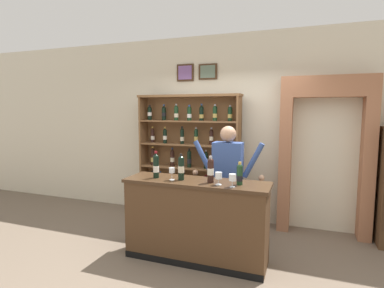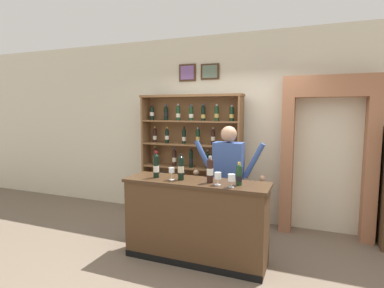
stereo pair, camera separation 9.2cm
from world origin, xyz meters
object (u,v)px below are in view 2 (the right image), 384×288
object	(u,v)px
wine_glass_spare	(172,171)
tasting_bottle_vin_santo	(181,167)
tasting_bottle_brunello	(239,174)
shopkeeper	(228,172)
wine_glass_center	(232,178)
tasting_bottle_bianco	(210,170)
tasting_bottle_rosso	(156,165)
wine_shelf	(191,155)
wine_glass_left	(218,176)
tasting_counter	(196,220)

from	to	relation	value
wine_glass_spare	tasting_bottle_vin_santo	bearing A→B (deg)	25.53
wine_glass_spare	tasting_bottle_brunello	bearing A→B (deg)	4.00
tasting_bottle_brunello	shopkeeper	bearing A→B (deg)	115.24
tasting_bottle_vin_santo	wine_glass_center	distance (m)	0.68
tasting_bottle_bianco	tasting_bottle_vin_santo	bearing A→B (deg)	178.88
shopkeeper	tasting_bottle_brunello	distance (m)	0.69
tasting_bottle_rosso	tasting_bottle_brunello	size ratio (longest dim) A/B	1.28
wine_shelf	tasting_bottle_bianco	bearing A→B (deg)	-60.08
tasting_bottle_brunello	wine_glass_spare	distance (m)	0.83
wine_shelf	wine_glass_spare	distance (m)	1.45
tasting_bottle_rosso	wine_glass_left	size ratio (longest dim) A/B	2.30
tasting_bottle_rosso	tasting_bottle_vin_santo	distance (m)	0.34
tasting_bottle_bianco	wine_glass_left	distance (m)	0.15
tasting_bottle_rosso	tasting_bottle_brunello	world-z (taller)	tasting_bottle_rosso
tasting_counter	tasting_bottle_bianco	size ratio (longest dim) A/B	5.60
tasting_bottle_vin_santo	wine_glass_left	distance (m)	0.51
tasting_counter	shopkeeper	distance (m)	0.82
tasting_bottle_bianco	wine_glass_center	world-z (taller)	tasting_bottle_bianco
wine_glass_left	wine_shelf	bearing A→B (deg)	122.11
tasting_bottle_vin_santo	wine_glass_spare	size ratio (longest dim) A/B	2.11
tasting_bottle_vin_santo	tasting_bottle_brunello	size ratio (longest dim) A/B	1.23
tasting_bottle_brunello	wine_glass_left	world-z (taller)	tasting_bottle_brunello
tasting_bottle_vin_santo	tasting_bottle_brunello	distance (m)	0.72
shopkeeper	tasting_counter	bearing A→B (deg)	-112.80
shopkeeper	tasting_bottle_rosso	bearing A→B (deg)	-141.49
wine_shelf	tasting_bottle_rosso	xyz separation A→B (m)	(0.07, -1.36, 0.05)
shopkeeper	wine_glass_center	xyz separation A→B (m)	(0.24, -0.75, 0.09)
tasting_bottle_brunello	wine_glass_left	bearing A→B (deg)	-158.23
tasting_bottle_vin_santo	tasting_bottle_brunello	world-z (taller)	tasting_bottle_vin_santo
tasting_counter	tasting_bottle_vin_santo	bearing A→B (deg)	-170.96
wine_glass_left	wine_glass_spare	size ratio (longest dim) A/B	0.96
tasting_bottle_bianco	wine_glass_spare	bearing A→B (deg)	-175.05
tasting_counter	tasting_bottle_brunello	size ratio (longest dim) A/B	6.72
tasting_bottle_rosso	wine_glass_left	distance (m)	0.85
tasting_bottle_vin_santo	wine_glass_center	world-z (taller)	tasting_bottle_vin_santo
shopkeeper	wine_glass_spare	size ratio (longest dim) A/B	10.69
tasting_counter	wine_glass_center	bearing A→B (deg)	-17.83
wine_shelf	tasting_counter	size ratio (longest dim) A/B	1.18
tasting_bottle_bianco	tasting_counter	bearing A→B (deg)	169.27
tasting_bottle_bianco	wine_glass_left	xyz separation A→B (m)	(0.12, -0.07, -0.06)
tasting_bottle_rosso	wine_glass_spare	distance (m)	0.25
shopkeeper	tasting_bottle_bianco	world-z (taller)	shopkeeper
wine_shelf	tasting_bottle_bianco	size ratio (longest dim) A/B	6.63
wine_shelf	tasting_bottle_vin_santo	bearing A→B (deg)	-73.22
wine_glass_left	tasting_counter	bearing A→B (deg)	160.45
wine_shelf	shopkeeper	distance (m)	1.13
wine_glass_center	tasting_counter	bearing A→B (deg)	162.17
tasting_bottle_brunello	wine_glass_spare	bearing A→B (deg)	-176.00
tasting_counter	wine_glass_left	size ratio (longest dim) A/B	12.05
tasting_bottle_bianco	tasting_bottle_brunello	xyz separation A→B (m)	(0.34, 0.02, -0.03)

